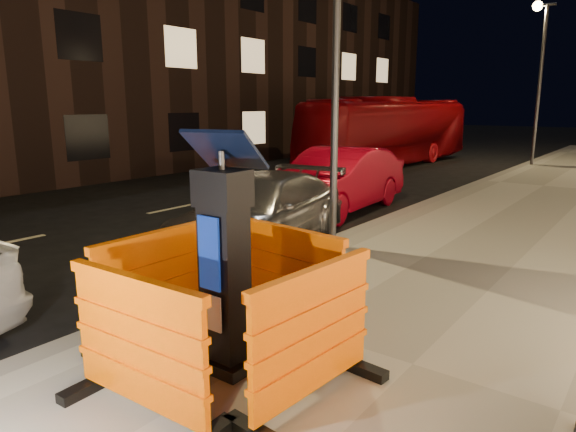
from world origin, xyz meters
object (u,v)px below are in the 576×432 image
Objects in this scene: barrier_front at (139,348)px; barrier_back at (289,280)px; car_silver at (261,246)px; bus_doubledecker at (388,165)px; car_red at (336,211)px; barrier_bldgside at (313,336)px; barrier_kerbside at (157,286)px; parking_kiosk at (224,260)px.

barrier_front is 1.90m from barrier_back.
bus_doubledecker reaches higher than car_silver.
barrier_front is at bearing -72.33° from car_red.
barrier_bldgside is 8.36m from car_red.
barrier_bldgside is 0.32× the size of car_red.
bus_doubledecker is at bearing 19.28° from barrier_kerbside.
bus_doubledecker is at bearing 118.31° from barrier_back.
car_red is at bearing 123.11° from barrier_back.
car_red is at bearing 34.93° from barrier_bldgside.
barrier_back is at bearing -44.19° from barrier_kerbside.
car_silver is 0.44× the size of bus_doubledecker.
barrier_kerbside is 7.59m from car_red.
bus_doubledecker reaches higher than car_red.
parking_kiosk is 0.46× the size of car_silver.
barrier_front reaches higher than car_red.
bus_doubledecker is at bearing 114.15° from parking_kiosk.
barrier_back is (0.00, 1.90, 0.00)m from barrier_front.
barrier_back is 3.95m from car_silver.
bus_doubledecker reaches higher than barrier_back.
barrier_kerbside is (-0.95, -0.95, 0.00)m from barrier_back.
parking_kiosk is at bearing -84.19° from barrier_back.
barrier_front is 5.46m from car_silver.
car_red is at bearing 116.95° from parking_kiosk.
car_red is (-3.23, 6.25, -0.72)m from barrier_back.
barrier_kerbside is at bearing 132.81° from barrier_front.
barrier_kerbside is (-0.95, 0.95, 0.00)m from barrier_front.
bus_doubledecker is (-3.85, 13.03, 0.00)m from car_silver.
car_silver is at bearing 140.01° from barrier_back.
barrier_back is 17.13m from bus_doubledecker.
barrier_back and barrier_kerbside have the same top height.
barrier_back is at bearing 49.81° from barrier_bldgside.
barrier_front and barrier_bldgside have the same top height.
barrier_kerbside is at bearing 94.81° from barrier_bldgside.
parking_kiosk is 1.05m from barrier_bldgside.
barrier_kerbside and barrier_bldgside have the same top height.
bus_doubledecker reaches higher than barrier_kerbside.
barrier_bldgside is at bearing -89.19° from barrier_kerbside.
barrier_front is 0.33× the size of car_silver.
parking_kiosk is at bearing -89.19° from barrier_kerbside.
barrier_kerbside is 4.19m from car_silver.
barrier_front is at bearing -84.19° from barrier_back.
car_red is (-3.23, 8.15, -0.72)m from barrier_front.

